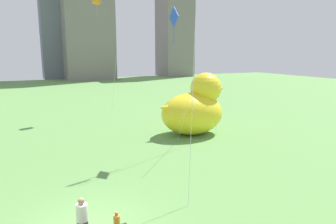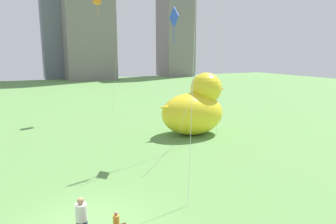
% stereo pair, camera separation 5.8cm
% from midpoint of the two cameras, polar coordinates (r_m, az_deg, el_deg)
% --- Properties ---
extents(person_adult, '(0.41, 0.41, 1.66)m').
position_cam_midpoint_polar(person_adult, '(11.88, -15.47, -18.05)').
color(person_adult, '#38476B').
rests_on(person_adult, ground).
extents(person_child, '(0.24, 0.24, 0.98)m').
position_cam_midpoint_polar(person_child, '(12.08, -9.41, -19.29)').
color(person_child, silver).
rests_on(person_child, ground).
extents(giant_inflatable_duck, '(5.99, 3.84, 4.96)m').
position_cam_midpoint_polar(giant_inflatable_duck, '(25.37, 4.78, 0.66)').
color(giant_inflatable_duck, yellow).
rests_on(giant_inflatable_duck, ground).
extents(city_skyline, '(85.51, 14.44, 38.12)m').
position_cam_midpoint_polar(city_skyline, '(81.57, -23.16, 16.94)').
color(city_skyline, slate).
rests_on(city_skyline, ground).
extents(kite_blue, '(1.84, 3.09, 9.41)m').
position_cam_midpoint_polar(kite_blue, '(20.80, 1.24, 15.95)').
color(kite_blue, silver).
rests_on(kite_blue, ground).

